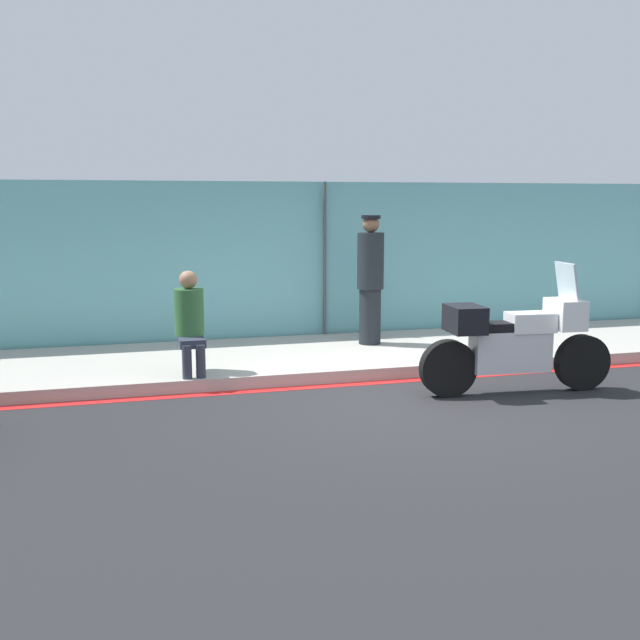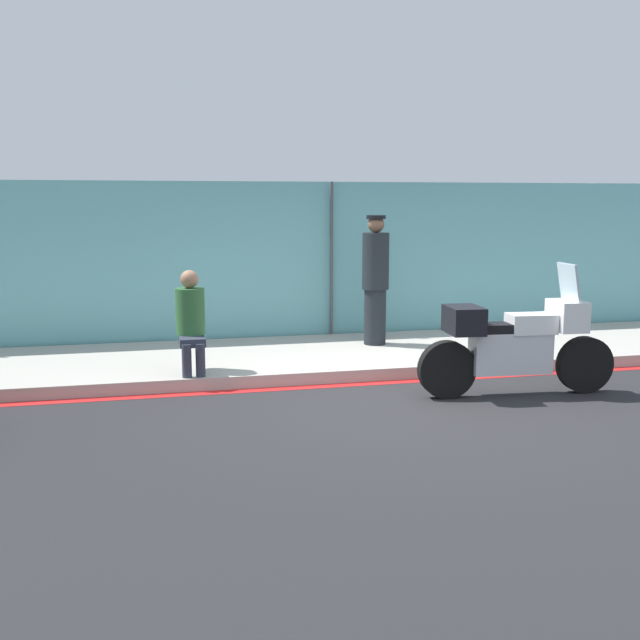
{
  "view_description": "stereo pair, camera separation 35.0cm",
  "coord_description": "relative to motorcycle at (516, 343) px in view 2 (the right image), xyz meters",
  "views": [
    {
      "loc": [
        -3.11,
        -7.44,
        2.18
      ],
      "look_at": [
        -0.75,
        0.99,
        0.78
      ],
      "focal_mm": 42.0,
      "sensor_mm": 36.0,
      "label": 1
    },
    {
      "loc": [
        -2.77,
        -7.53,
        2.18
      ],
      "look_at": [
        -0.75,
        0.99,
        0.78
      ],
      "focal_mm": 42.0,
      "sensor_mm": 36.0,
      "label": 2
    }
  ],
  "objects": [
    {
      "name": "sidewalk",
      "position": [
        -1.26,
        2.22,
        -0.52
      ],
      "size": [
        43.57,
        2.49,
        0.15
      ],
      "color": "#ADA89E",
      "rests_on": "ground_plane"
    },
    {
      "name": "ground_plane",
      "position": [
        -1.26,
        0.02,
        -0.6
      ],
      "size": [
        120.0,
        120.0,
        0.0
      ],
      "primitive_type": "plane",
      "color": "#262628"
    },
    {
      "name": "officer_standing",
      "position": [
        -0.86,
        2.53,
        0.49
      ],
      "size": [
        0.38,
        0.38,
        1.83
      ],
      "color": "#1E2328",
      "rests_on": "sidewalk"
    },
    {
      "name": "curb_paint_stripe",
      "position": [
        -1.26,
        0.88,
        -0.6
      ],
      "size": [
        43.57,
        0.18,
        0.01
      ],
      "color": "red",
      "rests_on": "ground_plane"
    },
    {
      "name": "motorcycle",
      "position": [
        0.0,
        0.0,
        0.0
      ],
      "size": [
        2.29,
        0.61,
        1.49
      ],
      "rotation": [
        0.0,
        0.0,
        -0.08
      ],
      "color": "black",
      "rests_on": "ground_plane"
    },
    {
      "name": "person_seated_on_curb",
      "position": [
        -3.51,
        1.4,
        0.22
      ],
      "size": [
        0.35,
        0.62,
        1.21
      ],
      "color": "#2D3342",
      "rests_on": "sidewalk"
    },
    {
      "name": "storefront_fence",
      "position": [
        -1.26,
        3.55,
        0.63
      ],
      "size": [
        41.39,
        0.17,
        2.46
      ],
      "color": "#6BB2B7",
      "rests_on": "ground_plane"
    }
  ]
}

